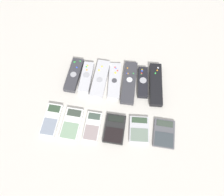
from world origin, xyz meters
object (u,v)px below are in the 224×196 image
object	(u,v)px
remote_6	(156,84)
calculator_0	(51,120)
remote_2	(100,79)
calculator_5	(164,133)
remote_1	(86,78)
remote_5	(143,82)
remote_0	(74,75)
calculator_3	(115,129)
remote_4	(129,83)
remote_3	(115,80)
calculator_1	(72,124)
calculator_4	(139,129)
calculator_2	(93,126)

from	to	relation	value
remote_6	calculator_0	world-z (taller)	remote_6
remote_2	calculator_5	xyz separation A→B (m)	(0.30, -0.23, -0.01)
calculator_0	remote_1	bearing A→B (deg)	65.57
remote_5	calculator_0	distance (m)	0.44
remote_0	calculator_5	bearing A→B (deg)	-25.08
remote_5	calculator_0	bearing A→B (deg)	-151.34
remote_5	calculator_3	size ratio (longest dim) A/B	1.24
remote_2	remote_5	world-z (taller)	same
remote_4	calculator_5	world-z (taller)	remote_4
remote_3	calculator_1	bearing A→B (deg)	-127.06
remote_0	calculator_4	xyz separation A→B (m)	(0.32, -0.23, -0.00)
remote_4	calculator_4	distance (m)	0.23
remote_4	calculator_2	distance (m)	0.26
remote_1	calculator_5	world-z (taller)	remote_1
calculator_4	remote_5	bearing A→B (deg)	86.48
calculator_4	remote_6	bearing A→B (deg)	71.45
remote_6	calculator_2	distance (m)	0.34
remote_2	calculator_1	xyz separation A→B (m)	(-0.09, -0.23, -0.00)
remote_2	remote_6	size ratio (longest dim) A/B	0.91
remote_2	calculator_4	distance (m)	0.29
calculator_0	calculator_2	world-z (taller)	calculator_0
remote_6	calculator_5	bearing A→B (deg)	-82.31
remote_2	calculator_4	world-z (taller)	remote_2
remote_2	calculator_3	world-z (taller)	remote_2
remote_3	calculator_3	distance (m)	0.23
remote_1	remote_5	xyz separation A→B (m)	(0.26, 0.01, -0.00)
remote_0	calculator_3	bearing A→B (deg)	-43.72
calculator_0	calculator_5	bearing A→B (deg)	2.19
remote_3	calculator_3	size ratio (longest dim) A/B	1.49
remote_2	remote_5	xyz separation A→B (m)	(0.20, 0.00, 0.00)
calculator_0	calculator_4	world-z (taller)	calculator_0
calculator_1	remote_5	bearing A→B (deg)	42.70
remote_6	calculator_4	xyz separation A→B (m)	(-0.06, -0.22, -0.01)
remote_0	remote_5	xyz separation A→B (m)	(0.32, -0.00, -0.00)
remote_6	calculator_4	distance (m)	0.23
remote_1	remote_5	bearing A→B (deg)	2.30
remote_1	calculator_2	world-z (taller)	remote_1
calculator_3	remote_1	bearing A→B (deg)	126.37
remote_4	calculator_3	distance (m)	0.23
remote_4	remote_6	xyz separation A→B (m)	(0.12, 0.00, 0.00)
remote_3	remote_6	world-z (taller)	remote_6
calculator_5	calculator_0	bearing A→B (deg)	-178.04
calculator_1	calculator_4	distance (m)	0.28
calculator_1	remote_6	bearing A→B (deg)	36.93
remote_5	calculator_4	distance (m)	0.23
remote_0	remote_4	world-z (taller)	remote_0
remote_1	remote_2	world-z (taller)	remote_1
remote_3	remote_2	bearing A→B (deg)	177.31
calculator_4	calculator_5	world-z (taller)	calculator_4
remote_1	remote_4	size ratio (longest dim) A/B	0.73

